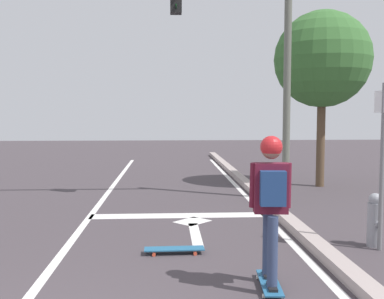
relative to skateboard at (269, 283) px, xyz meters
name	(u,v)px	position (x,y,z in m)	size (l,w,h in m)	color
lane_line_center	(92,214)	(-2.52, 3.77, -0.06)	(0.12, 20.00, 0.01)	silver
lane_line_curbside	(261,212)	(0.71, 3.77, -0.06)	(0.12, 20.00, 0.01)	silver
stop_bar	(182,215)	(-0.83, 3.54, -0.06)	(3.38, 0.40, 0.01)	silver
lane_arrow_stem	(195,234)	(-0.66, 2.23, -0.06)	(0.16, 1.40, 0.01)	silver
lane_arrow_head	(192,221)	(-0.66, 3.08, -0.06)	(0.56, 0.44, 0.01)	silver
curb_strip	(274,208)	(0.96, 3.77, 0.01)	(0.24, 24.00, 0.14)	#A69691
skateboard	(269,283)	(0.00, 0.00, 0.00)	(0.27, 0.78, 0.07)	#235B85
skater	(271,192)	(0.00, -0.02, 1.00)	(0.44, 0.60, 1.58)	navy
spare_skateboard	(174,249)	(-1.00, 1.27, 0.00)	(0.81, 0.24, 0.08)	#235E86
traffic_signal_mast	(237,39)	(0.40, 5.04, 3.41)	(4.89, 0.34, 5.14)	#616458
street_sign_post	(383,142)	(1.83, 1.27, 1.44)	(0.07, 0.44, 2.29)	slate
fire_hydrant	(375,220)	(1.83, 1.45, 0.32)	(0.20, 0.30, 0.76)	gray
roadside_tree	(322,60)	(2.87, 6.76, 3.20)	(2.45, 2.45, 4.50)	brown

